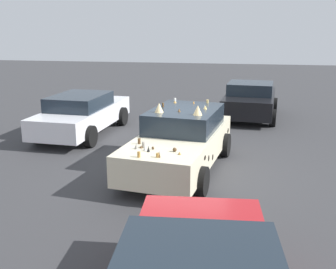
# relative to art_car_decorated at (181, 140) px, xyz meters

# --- Properties ---
(ground_plane) EXTENTS (60.00, 60.00, 0.00)m
(ground_plane) POSITION_rel_art_car_decorated_xyz_m (-0.10, 0.01, -0.75)
(ground_plane) COLOR #38383A
(art_car_decorated) EXTENTS (4.76, 2.48, 1.71)m
(art_car_decorated) POSITION_rel_art_car_decorated_xyz_m (0.00, 0.00, 0.00)
(art_car_decorated) COLOR beige
(art_car_decorated) RESTS_ON ground
(parked_sedan_near_left) EXTENTS (4.13, 2.37, 1.40)m
(parked_sedan_near_left) POSITION_rel_art_car_decorated_xyz_m (6.27, -1.81, -0.05)
(parked_sedan_near_left) COLOR black
(parked_sedan_near_left) RESTS_ON ground
(parked_sedan_near_right) EXTENTS (4.67, 2.15, 1.35)m
(parked_sedan_near_right) POSITION_rel_art_car_decorated_xyz_m (2.78, 3.73, -0.05)
(parked_sedan_near_right) COLOR white
(parked_sedan_near_right) RESTS_ON ground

